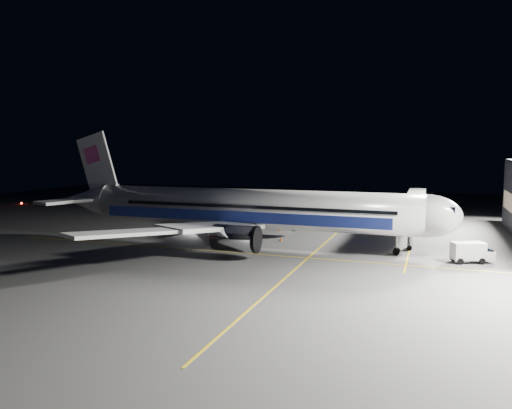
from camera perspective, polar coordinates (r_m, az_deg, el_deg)
The scene contains 11 objects.
ground at distance 72.78m, azimuth -0.62°, elevation -4.59°, with size 200.00×200.00×0.00m, color #4C4C4F.
guide_line_main at distance 70.04m, azimuth 7.12°, elevation -5.08°, with size 0.25×80.00×0.01m, color gold.
guide_line_cross at distance 67.29m, azimuth -2.38°, elevation -5.51°, with size 70.00×0.25×0.01m, color gold.
guide_line_side at distance 78.37m, azimuth 17.33°, elevation -4.09°, with size 0.25×40.00×0.01m, color gold.
airliner at distance 72.35m, azimuth -1.43°, elevation -0.52°, with size 61.48×54.22×16.64m.
jet_bridge at distance 85.68m, azimuth 17.65°, elevation -0.12°, with size 3.60×34.40×6.30m.
service_truck at distance 66.63m, azimuth 23.43°, elevation -4.98°, with size 5.31×3.66×2.53m.
baggage_tug at distance 84.90m, azimuth -6.94°, elevation -2.45°, with size 2.92×2.50×1.89m.
safety_cone_a at distance 84.62m, azimuth 2.67°, elevation -2.80°, with size 0.44×0.44×0.67m, color #F65F0A.
safety_cone_b at distance 75.42m, azimuth 2.83°, elevation -3.96°, with size 0.43×0.43×0.65m, color #F65F0A.
safety_cone_c at distance 85.51m, azimuth 3.27°, elevation -2.71°, with size 0.43×0.43×0.65m, color #F65F0A.
Camera 1 is at (24.57, -67.07, 13.98)m, focal length 35.00 mm.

